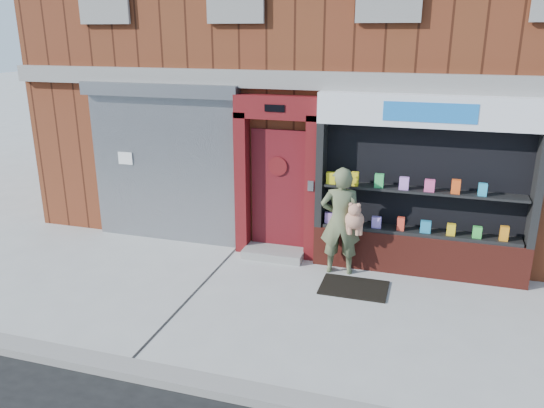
% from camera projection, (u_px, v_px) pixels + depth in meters
% --- Properties ---
extents(ground, '(80.00, 80.00, 0.00)m').
position_uv_depth(ground, '(290.00, 306.00, 7.94)').
color(ground, '#9E9E99').
rests_on(ground, ground).
extents(curb, '(60.00, 0.30, 0.12)m').
position_uv_depth(curb, '(240.00, 392.00, 5.96)').
color(curb, gray).
rests_on(curb, ground).
extents(building, '(12.00, 8.16, 8.00)m').
position_uv_depth(building, '(359.00, 28.00, 12.15)').
color(building, '#612916').
rests_on(building, ground).
extents(shutter_bay, '(3.10, 0.30, 3.04)m').
position_uv_depth(shutter_bay, '(163.00, 154.00, 9.99)').
color(shutter_bay, gray).
rests_on(shutter_bay, ground).
extents(red_door_bay, '(1.52, 0.58, 2.90)m').
position_uv_depth(red_door_bay, '(277.00, 178.00, 9.38)').
color(red_door_bay, '#5C0F12').
rests_on(red_door_bay, ground).
extents(pharmacy_bay, '(3.50, 0.41, 3.00)m').
position_uv_depth(pharmacy_bay, '(422.00, 195.00, 8.68)').
color(pharmacy_bay, maroon).
rests_on(pharmacy_bay, ground).
extents(woman, '(0.76, 0.53, 1.84)m').
position_uv_depth(woman, '(341.00, 221.00, 8.80)').
color(woman, '#565F3E').
rests_on(woman, ground).
extents(doormat, '(1.06, 0.75, 0.03)m').
position_uv_depth(doormat, '(354.00, 287.00, 8.50)').
color(doormat, black).
rests_on(doormat, ground).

